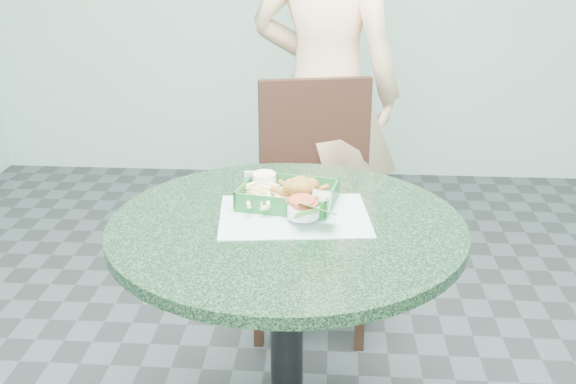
# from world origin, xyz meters

# --- Properties ---
(cafe_table) EXTENTS (0.90, 0.90, 0.75)m
(cafe_table) POSITION_xyz_m (0.00, 0.00, 0.58)
(cafe_table) COLOR black
(cafe_table) RESTS_ON floor
(dining_chair) EXTENTS (0.43, 0.43, 0.93)m
(dining_chair) POSITION_xyz_m (0.04, 0.86, 0.53)
(dining_chair) COLOR #552F21
(dining_chair) RESTS_ON floor
(diner_person) EXTENTS (0.79, 0.63, 1.90)m
(diner_person) POSITION_xyz_m (0.07, 1.12, 0.95)
(diner_person) COLOR #F2C490
(diner_person) RESTS_ON floor
(placemat) EXTENTS (0.41, 0.33, 0.00)m
(placemat) POSITION_xyz_m (0.02, 0.03, 0.75)
(placemat) COLOR #9BC0BE
(placemat) RESTS_ON cafe_table
(food_basket) EXTENTS (0.25, 0.18, 0.05)m
(food_basket) POSITION_xyz_m (-0.00, 0.11, 0.77)
(food_basket) COLOR #195A25
(food_basket) RESTS_ON placemat
(crab_sandwich) EXTENTS (0.13, 0.13, 0.08)m
(crab_sandwich) POSITION_xyz_m (0.03, 0.09, 0.80)
(crab_sandwich) COLOR #E6B264
(crab_sandwich) RESTS_ON food_basket
(fries_pile) EXTENTS (0.14, 0.14, 0.05)m
(fries_pile) POSITION_xyz_m (-0.07, 0.08, 0.79)
(fries_pile) COLOR #F3E38C
(fries_pile) RESTS_ON food_basket
(sauce_ramekin) EXTENTS (0.06, 0.06, 0.04)m
(sauce_ramekin) POSITION_xyz_m (-0.08, 0.15, 0.80)
(sauce_ramekin) COLOR white
(sauce_ramekin) RESTS_ON food_basket
(garnish_cup) EXTENTS (0.12, 0.12, 0.05)m
(garnish_cup) POSITION_xyz_m (0.07, -0.00, 0.79)
(garnish_cup) COLOR silver
(garnish_cup) RESTS_ON food_basket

